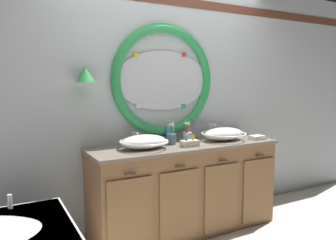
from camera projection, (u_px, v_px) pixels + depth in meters
The scene contains 11 objects.
back_wall_assembly at pixel (163, 99), 3.44m from camera, with size 6.40×0.26×2.60m.
vanity_counter at pixel (185, 187), 3.29m from camera, with size 1.93×0.62×0.89m.
sink_basin_left at pixel (144, 142), 2.99m from camera, with size 0.45×0.45×0.13m.
sink_basin_right at pixel (224, 134), 3.43m from camera, with size 0.47×0.47×0.14m.
faucet_set_left at pixel (134, 139), 3.20m from camera, with size 0.24×0.12×0.14m.
faucet_set_right at pixel (211, 132), 3.64m from camera, with size 0.23×0.12×0.16m.
toothbrush_holder_left at pixel (172, 138), 3.21m from camera, with size 0.09×0.09×0.22m.
toothbrush_holder_right at pixel (187, 136), 3.36m from camera, with size 0.09×0.09×0.21m.
soap_dispenser at pixel (169, 134), 3.38m from camera, with size 0.06×0.07×0.18m.
folded_hand_towel at pixel (257, 138), 3.49m from camera, with size 0.16×0.12×0.04m.
toiletry_basket at pixel (190, 143), 3.11m from camera, with size 0.17×0.09×0.11m.
Camera 1 is at (-1.61, -2.46, 1.50)m, focal length 35.05 mm.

